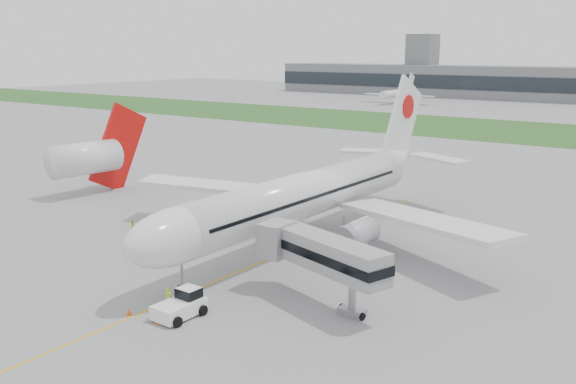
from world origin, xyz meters
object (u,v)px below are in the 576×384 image
Objects in this scene: pushback_tug at (182,304)px; neighbor_aircraft at (90,157)px; jet_bridge at (319,252)px; airliner at (309,193)px; ground_crew_near at (168,297)px.

neighbor_aircraft is (-43.36, 24.37, 4.55)m from pushback_tug.
neighbor_aircraft reaches higher than jet_bridge.
jet_bridge is at bearing -13.69° from neighbor_aircraft.
airliner reaches higher than ground_crew_near.
neighbor_aircraft is at bearing 178.13° from airliner.
ground_crew_near is 0.11× the size of neighbor_aircraft.
jet_bridge is (10.75, -14.41, -1.07)m from airliner.
airliner reaches higher than neighbor_aircraft.
airliner is 40.24m from neighbor_aircraft.
pushback_tug is 12.06m from jet_bridge.
neighbor_aircraft is (-41.19, 23.79, 4.64)m from ground_crew_near.
airliner is 23.00m from ground_crew_near.
neighbor_aircraft is at bearing 151.38° from pushback_tug.
airliner is 12.57× the size of pushback_tug.
pushback_tug is (3.14, -23.06, -4.66)m from airliner.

